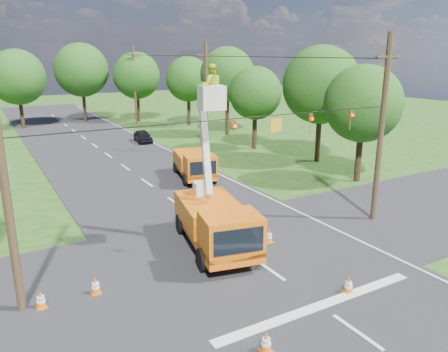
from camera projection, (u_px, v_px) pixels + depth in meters
ground at (125, 168)px, 35.36m from camera, size 140.00×140.00×0.00m
road_main at (125, 168)px, 35.36m from camera, size 12.00×100.00×0.06m
road_cross at (244, 253)px, 20.33m from camera, size 56.00×10.00×0.07m
stop_bar at (320, 307)px, 15.99m from camera, size 9.00×0.45×0.02m
edge_line at (188, 160)px, 38.04m from camera, size 0.12×90.00×0.02m
bucket_truck at (216, 213)px, 20.26m from camera, size 3.76×7.03×8.52m
second_truck at (195, 164)px, 31.97m from camera, size 3.37×6.08×2.16m
ground_worker at (211, 229)px, 20.79m from camera, size 0.74×0.63×1.72m
distant_car at (143, 136)px, 45.40m from camera, size 1.91×3.83×1.25m
traffic_cone_0 at (266, 342)px, 13.47m from camera, size 0.38×0.38×0.71m
traffic_cone_1 at (349, 285)px, 16.80m from camera, size 0.38×0.38×0.71m
traffic_cone_2 at (211, 208)px, 25.05m from camera, size 0.38×0.38×0.71m
traffic_cone_3 at (202, 186)px, 29.32m from camera, size 0.38×0.38×0.71m
traffic_cone_4 at (96, 286)px, 16.74m from camera, size 0.38×0.38×0.71m
traffic_cone_5 at (41, 299)px, 15.80m from camera, size 0.38×0.38×0.71m
traffic_cone_7 at (199, 167)px, 34.32m from camera, size 0.38×0.38×0.71m
traffic_cone_8 at (269, 236)px, 21.31m from camera, size 0.38×0.38×0.71m
pole_right_near at (381, 129)px, 23.01m from camera, size 1.80×0.30×10.00m
pole_right_mid at (206, 97)px, 39.71m from camera, size 1.80×0.30×10.00m
pole_right_far at (135, 84)px, 56.42m from camera, size 1.80×0.30×10.00m
pole_left at (6, 192)px, 14.56m from camera, size 0.30×0.30×9.00m
signal_span at (287, 124)px, 19.79m from camera, size 18.00×0.29×1.07m
tree_right_a at (363, 104)px, 30.29m from camera, size 5.40×5.40×8.28m
tree_right_b at (321, 85)px, 35.78m from camera, size 6.40×6.40×9.65m
tree_right_c at (255, 93)px, 41.07m from camera, size 5.00×5.00×7.83m
tree_right_d at (227, 75)px, 48.15m from camera, size 6.00×6.00×9.70m
tree_right_e at (188, 79)px, 54.58m from camera, size 5.60×5.60×8.63m
tree_far_a at (17, 77)px, 52.17m from camera, size 6.60×6.60×9.50m
tree_far_b at (81, 70)px, 57.50m from camera, size 7.00×7.00×10.32m
tree_far_c at (137, 76)px, 58.30m from camera, size 6.20×6.20×9.18m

